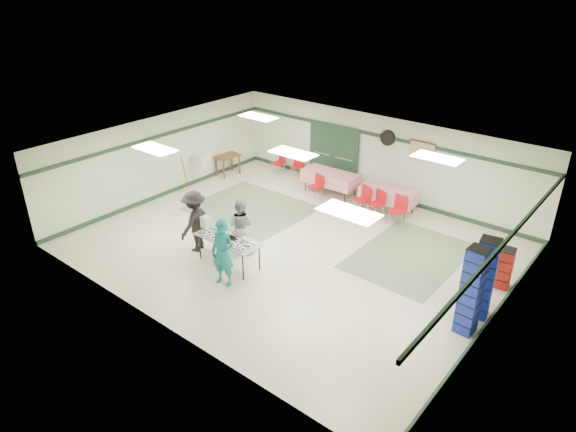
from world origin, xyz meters
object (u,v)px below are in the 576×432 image
Objects in this scene: volunteer_grey at (241,226)px; broom at (185,173)px; crate_stack_red at (503,268)px; serving_table at (228,240)px; volunteer_dark at (195,221)px; chair_loose_b at (280,160)px; printer_table at (227,158)px; chair_b at (364,197)px; dining_table_b at (330,178)px; chair_d at (317,184)px; chair_a at (378,201)px; office_printer at (201,160)px; chair_loose_a at (298,163)px; crate_stack_blue_a at (484,279)px; volunteer_teal at (223,253)px; crate_stack_blue_b at (471,291)px; dining_table_a at (388,194)px; chair_c at (399,207)px.

broom is (-4.38, 1.80, -0.12)m from volunteer_grey.
serving_table is at bearing -149.31° from crate_stack_red.
volunteer_grey is 0.90× the size of volunteer_dark.
chair_loose_b reaches higher than printer_table.
chair_b is 4.18m from chair_loose_b.
dining_table_b is at bearing 162.86° from crate_stack_red.
volunteer_grey reaches higher than chair_d.
printer_table is (-6.07, -0.38, 0.10)m from chair_a.
office_printer is at bearing -46.08° from volunteer_grey.
printer_table is at bearing -158.09° from chair_b.
chair_loose_a is at bearing 112.44° from serving_table.
crate_stack_blue_a is at bearing -6.12° from chair_loose_b.
crate_stack_blue_b is at bearing 9.30° from volunteer_teal.
chair_d is at bearing 151.11° from crate_stack_blue_b.
volunteer_grey is 4.74m from dining_table_b.
dining_table_a is 4.64m from chair_loose_b.
chair_loose_b is (-4.60, 0.85, 0.00)m from chair_a.
chair_loose_b is at bearing 46.42° from printer_table.
office_printer reaches higher than chair_a.
chair_c is 3.79m from crate_stack_red.
chair_a is (1.77, 4.15, -0.24)m from volunteer_grey.
chair_b is (-0.51, 0.00, -0.00)m from chair_a.
dining_table_a is 4.65m from crate_stack_red.
crate_stack_blue_a is 2.03× the size of printer_table.
chair_c is 3.01m from chair_d.
volunteer_dark is 1.68× the size of crate_stack_red.
dining_table_a is at bearing 25.75° from chair_d.
printer_table is at bearing 162.65° from crate_stack_blue_b.
volunteer_grey is 5.71m from printer_table.
chair_c reaches higher than printer_table.
chair_a is at bearing 145.83° from crate_stack_blue_a.
crate_stack_blue_b reaches higher than dining_table_b.
crate_stack_red is (3.52, -1.41, -0.04)m from chair_c.
chair_loose_a is (-1.61, 1.05, 0.04)m from chair_d.
serving_table is 0.73m from volunteer_grey.
volunteer_teal is 6.05m from broom.
crate_stack_blue_a is 4.39× the size of office_printer.
office_printer is at bearing 169.27° from crate_stack_blue_b.
volunteer_teal is 5.57m from chair_b.
office_printer is at bearing -163.58° from dining_table_a.
volunteer_grey is 5.75m from chair_loose_b.
printer_table is (-4.30, 3.76, -0.13)m from volunteer_grey.
volunteer_dark is 1.91× the size of chair_c.
crate_stack_blue_b reaches higher than dining_table_a.
dining_table_b is 1.88× the size of crate_stack_red.
crate_stack_blue_a reaches higher than crate_stack_red.
chair_c is 7.26m from broom.
volunteer_teal is at bearing -52.17° from serving_table.
volunteer_grey is at bearing -90.19° from chair_loose_a.
chair_c is at bearing 140.67° from crate_stack_blue_a.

